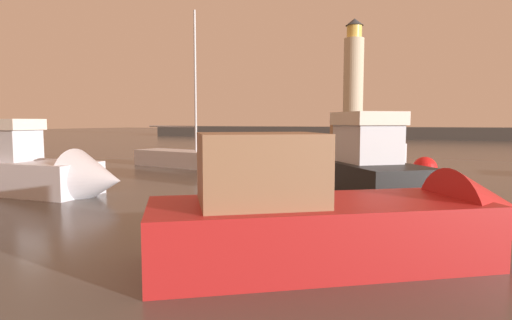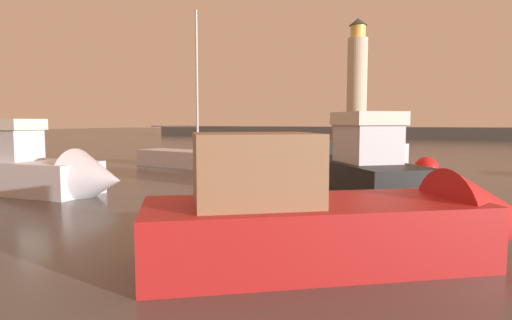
{
  "view_description": "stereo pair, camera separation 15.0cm",
  "coord_description": "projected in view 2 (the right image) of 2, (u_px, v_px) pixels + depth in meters",
  "views": [
    {
      "loc": [
        5.79,
        -0.94,
        2.39
      ],
      "look_at": [
        0.27,
        12.52,
        1.09
      ],
      "focal_mm": 30.22,
      "sensor_mm": 36.0,
      "label": 1
    },
    {
      "loc": [
        5.93,
        -0.88,
        2.39
      ],
      "look_at": [
        0.27,
        12.52,
        1.09
      ],
      "focal_mm": 30.22,
      "sensor_mm": 36.0,
      "label": 2
    }
  ],
  "objects": [
    {
      "name": "motorboat_0",
      "position": [
        39.0,
        170.0,
        14.33
      ],
      "size": [
        6.95,
        2.13,
        2.84
      ],
      "color": "silver",
      "rests_on": "ground_plane"
    },
    {
      "name": "motorboat_3",
      "position": [
        346.0,
        167.0,
        14.78
      ],
      "size": [
        5.95,
        7.04,
        3.06
      ],
      "color": "black",
      "rests_on": "ground_plane"
    },
    {
      "name": "ground_plane",
      "position": [
        351.0,
        154.0,
        32.11
      ],
      "size": [
        220.0,
        220.0,
        0.0
      ],
      "primitive_type": "plane",
      "color": "#4C4742"
    },
    {
      "name": "breakwater",
      "position": [
        392.0,
        133.0,
        60.83
      ],
      "size": [
        74.4,
        5.51,
        1.61
      ],
      "primitive_type": "cube",
      "color": "#423F3D",
      "rests_on": "ground_plane"
    },
    {
      "name": "mooring_buoy",
      "position": [
        426.0,
        169.0,
        17.43
      ],
      "size": [
        0.97,
        0.97,
        0.97
      ],
      "primitive_type": "sphere",
      "color": "red",
      "rests_on": "ground_plane"
    },
    {
      "name": "motorboat_1",
      "position": [
        330.0,
        153.0,
        21.77
      ],
      "size": [
        6.96,
        6.68,
        2.89
      ],
      "color": "silver",
      "rests_on": "ground_plane"
    },
    {
      "name": "sailboat_moored",
      "position": [
        189.0,
        158.0,
        22.83
      ],
      "size": [
        6.45,
        2.95,
        8.02
      ],
      "color": "silver",
      "rests_on": "ground_plane"
    },
    {
      "name": "lighthouse",
      "position": [
        357.0,
        76.0,
        62.08
      ],
      "size": [
        2.85,
        2.85,
        15.49
      ],
      "color": "beige",
      "rests_on": "breakwater"
    },
    {
      "name": "motorboat_2",
      "position": [
        365.0,
        220.0,
        7.35
      ],
      "size": [
        7.02,
        5.54,
        2.61
      ],
      "color": "#B21E1E",
      "rests_on": "ground_plane"
    }
  ]
}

